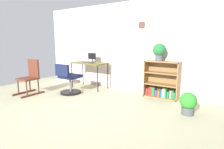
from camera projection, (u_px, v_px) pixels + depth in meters
ground_plane at (63, 112)px, 3.47m from camera, size 6.24×6.24×0.00m
wall_back at (121, 47)px, 5.05m from camera, size 5.20×0.12×2.32m
desk at (89, 65)px, 5.19m from camera, size 1.00×0.55×0.73m
monitor at (92, 58)px, 5.24m from camera, size 0.27×0.19×0.26m
keyboard at (88, 62)px, 5.11m from camera, size 0.35×0.14×0.02m
office_chair at (69, 81)px, 4.65m from camera, size 0.52×0.55×0.77m
rocking_chair at (30, 77)px, 4.64m from camera, size 0.42×0.64×0.87m
bookshelf_low at (162, 82)px, 4.37m from camera, size 0.80×0.30×0.87m
potted_plant_on_shelf at (159, 51)px, 4.23m from camera, size 0.30×0.30×0.41m
potted_plant_floor at (188, 103)px, 3.32m from camera, size 0.30×0.30×0.41m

